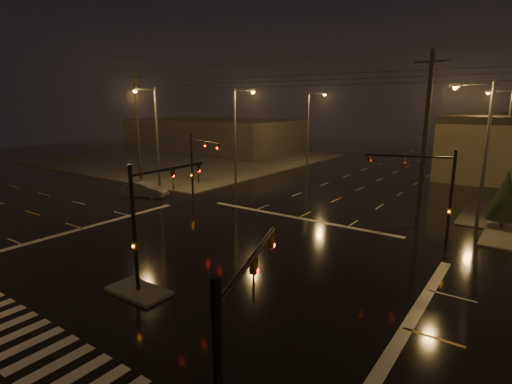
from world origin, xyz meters
TOP-DOWN VIEW (x-y plane):
  - ground at (0.00, 0.00)m, footprint 140.00×140.00m
  - sidewalk_nw at (-30.00, 30.00)m, footprint 36.00×36.00m
  - median_island at (0.00, -4.00)m, footprint 3.00×1.60m
  - crosswalk at (0.00, -9.00)m, footprint 15.00×2.60m
  - stop_bar_far at (0.00, 11.00)m, footprint 16.00×0.50m
  - commercial_block at (-35.00, 42.00)m, footprint 30.00×18.00m
  - signal_mast_median at (0.00, -3.07)m, footprint 0.25×4.59m
  - signal_mast_ne at (9.50, 10.14)m, footprint 4.84×1.86m
  - signal_mast_nw at (-9.50, 10.14)m, footprint 4.84×1.86m
  - signal_mast_se at (10.23, -9.75)m, footprint 1.55×3.87m
  - streetlight_1 at (-11.18, 18.00)m, footprint 2.77×0.32m
  - streetlight_2 at (-11.18, 34.00)m, footprint 2.77×0.32m
  - streetlight_3 at (11.18, 16.00)m, footprint 2.77×0.32m
  - streetlight_4 at (11.18, 36.00)m, footprint 2.77×0.32m
  - streetlight_5 at (-16.00, 11.18)m, footprint 0.32×2.77m
  - utility_pole_0 at (-22.00, 14.00)m, footprint 2.20×0.32m
  - utility_pole_1 at (8.00, 14.00)m, footprint 2.20×0.32m
  - conifer_0 at (12.92, 16.79)m, footprint 2.20×2.20m
  - car_crossing at (-15.13, 8.87)m, footprint 4.59×2.83m

SIDE VIEW (x-z plane):
  - ground at x=0.00m, z-range 0.00..0.00m
  - crosswalk at x=0.00m, z-range 0.00..0.01m
  - stop_bar_far at x=0.00m, z-range 0.00..0.01m
  - sidewalk_nw at x=-30.00m, z-range 0.00..0.12m
  - median_island at x=0.00m, z-range 0.00..0.15m
  - car_crossing at x=-15.13m, z-range 0.00..1.43m
  - conifer_0 at x=12.92m, z-range 0.35..4.49m
  - commercial_block at x=-35.00m, z-range 0.00..5.60m
  - signal_mast_se at x=10.23m, z-range 0.71..6.71m
  - signal_mast_median at x=0.00m, z-range 0.75..6.75m
  - signal_mast_ne at x=9.50m, z-range 0.79..6.79m
  - signal_mast_nw at x=-9.50m, z-range 0.79..6.79m
  - streetlight_1 at x=-11.18m, z-range 0.80..10.80m
  - streetlight_2 at x=-11.18m, z-range 0.80..10.80m
  - streetlight_3 at x=11.18m, z-range 0.80..10.80m
  - streetlight_4 at x=11.18m, z-range 0.80..10.80m
  - streetlight_5 at x=-16.00m, z-range 0.80..10.80m
  - utility_pole_0 at x=-22.00m, z-range 0.13..12.13m
  - utility_pole_1 at x=8.00m, z-range 0.13..12.13m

